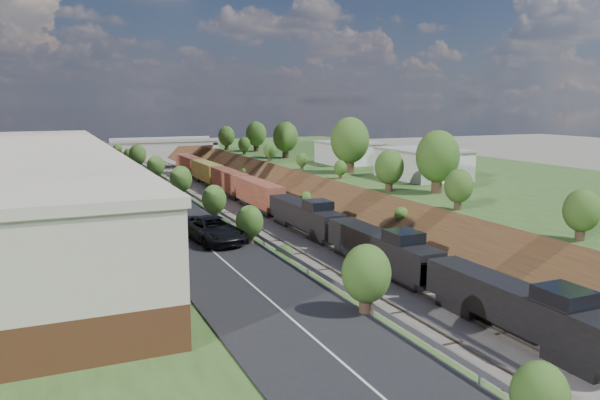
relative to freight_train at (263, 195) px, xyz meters
The scene contains 15 objects.
platform_right 30.46m from the freight_train, ahead, with size 44.00×180.00×5.00m, color #325021.
embankment_left 13.94m from the freight_train, behind, with size 7.07×180.00×7.07m, color brown.
embankment_right 8.94m from the freight_train, 12.68° to the right, with size 7.07×180.00×7.07m, color brown.
rail_left_track 6.00m from the freight_train, 160.02° to the right, with size 1.58×180.00×0.18m, color gray.
rail_right_track 2.99m from the freight_train, 90.00° to the right, with size 1.58×180.00×0.18m, color gray.
road 18.39m from the freight_train, behind, with size 8.00×180.00×0.10m, color black.
guardrail 14.50m from the freight_train, behind, with size 0.10×171.00×0.70m.
commercial_building 39.30m from the freight_train, 142.02° to the right, with size 14.30×62.30×7.00m.
overpass 60.22m from the freight_train, 92.48° to the left, with size 24.50×8.30×7.40m.
white_building_near 23.57m from the freight_train, 25.32° to the right, with size 9.00×12.00×4.00m, color silver.
white_building_far 24.13m from the freight_train, 30.69° to the left, with size 8.00×10.00×3.60m, color silver.
tree_right_large 27.11m from the freight_train, 56.66° to the right, with size 5.25×5.25×7.61m.
tree_left_crest 44.54m from the freight_train, 108.97° to the right, with size 2.45×2.45×3.55m.
freight_train is the anchor object (origin of this frame).
suv 39.81m from the freight_train, 115.82° to the right, with size 3.25×7.05×1.96m, color black.
Camera 1 is at (-26.51, -17.41, 16.01)m, focal length 35.00 mm.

